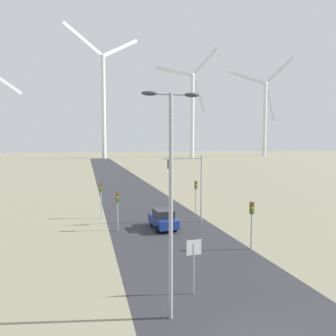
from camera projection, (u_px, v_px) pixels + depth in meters
The scene contains 12 objects.
road_surface at pixel (127, 188), 58.03m from camera, with size 10.00×240.00×0.01m.
streetlamp at pixel (171, 180), 14.34m from camera, with size 2.58×0.32×10.11m.
stop_sign_near at pixel (194, 256), 17.03m from camera, with size 0.81×0.07×2.91m.
traffic_light_post_near_left at pixel (118, 202), 29.57m from camera, with size 0.28×0.34×3.52m.
traffic_light_post_near_right at pixel (252, 215), 24.25m from camera, with size 0.28×0.33×3.59m.
traffic_light_post_mid_left at pixel (101, 193), 34.48m from camera, with size 0.28×0.34×3.72m.
traffic_light_post_mid_right at pixel (196, 189), 37.48m from camera, with size 0.28×0.34×3.64m.
traffic_light_mast_overhead at pixel (189, 176), 32.39m from camera, with size 4.02×0.35×6.69m.
car_approaching at pixel (163, 219), 30.27m from camera, with size 2.10×4.22×1.83m.
wind_turbine_center at pixel (103, 96), 171.37m from camera, with size 39.21×19.11×66.51m.
wind_turbine_right at pixel (192, 107), 182.22m from camera, with size 34.30×6.18×61.48m.
wind_turbine_far_right at pixel (265, 111), 203.49m from camera, with size 40.07×7.97×61.84m.
Camera 1 is at (-6.88, -9.66, 7.88)m, focal length 35.00 mm.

